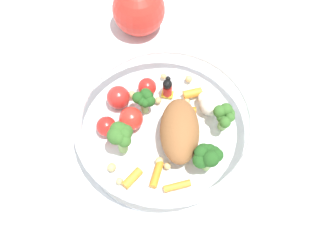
{
  "coord_description": "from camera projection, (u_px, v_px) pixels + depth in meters",
  "views": [
    {
      "loc": [
        -0.27,
        -0.05,
        0.5
      ],
      "look_at": [
        -0.01,
        -0.0,
        0.03
      ],
      "focal_mm": 42.56,
      "sensor_mm": 36.0,
      "label": 1
    }
  ],
  "objects": [
    {
      "name": "ground_plane",
      "position": [
        167.0,
        129.0,
        0.57
      ],
      "size": [
        2.4,
        2.4,
        0.0
      ],
      "primitive_type": "plane",
      "color": "white"
    },
    {
      "name": "food_container",
      "position": [
        169.0,
        125.0,
        0.53
      ],
      "size": [
        0.24,
        0.24,
        0.07
      ],
      "color": "white",
      "rests_on": "ground_plane"
    },
    {
      "name": "loose_apple",
      "position": [
        139.0,
        10.0,
        0.62
      ],
      "size": [
        0.08,
        0.08,
        0.1
      ],
      "color": "red",
      "rests_on": "ground_plane"
    }
  ]
}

